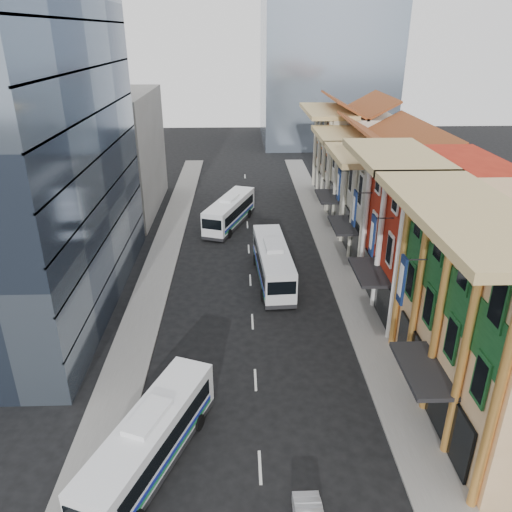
{
  "coord_description": "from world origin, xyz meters",
  "views": [
    {
      "loc": [
        -0.84,
        -17.72,
        20.29
      ],
      "look_at": [
        0.37,
        17.98,
        4.17
      ],
      "focal_mm": 35.0,
      "sensor_mm": 36.0,
      "label": 1
    }
  ],
  "objects_px": {
    "bus_left_near": "(150,440)",
    "bus_right": "(273,262)",
    "office_tower": "(9,114)",
    "bus_left_far": "(230,211)"
  },
  "relations": [
    {
      "from": "bus_left_near",
      "to": "bus_right",
      "type": "bearing_deg",
      "value": 91.6
    },
    {
      "from": "office_tower",
      "to": "bus_left_near",
      "type": "bearing_deg",
      "value": -56.82
    },
    {
      "from": "office_tower",
      "to": "bus_left_near",
      "type": "xyz_separation_m",
      "value": [
        11.51,
        -17.6,
        -13.35
      ]
    },
    {
      "from": "bus_left_near",
      "to": "bus_left_far",
      "type": "height_order",
      "value": "bus_left_far"
    },
    {
      "from": "office_tower",
      "to": "bus_left_near",
      "type": "height_order",
      "value": "office_tower"
    },
    {
      "from": "bus_left_far",
      "to": "bus_right",
      "type": "relative_size",
      "value": 0.97
    },
    {
      "from": "bus_left_near",
      "to": "bus_left_far",
      "type": "relative_size",
      "value": 0.95
    },
    {
      "from": "bus_right",
      "to": "office_tower",
      "type": "bearing_deg",
      "value": -174.55
    },
    {
      "from": "office_tower",
      "to": "bus_right",
      "type": "relative_size",
      "value": 2.69
    },
    {
      "from": "office_tower",
      "to": "bus_right",
      "type": "bearing_deg",
      "value": 8.78
    }
  ]
}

